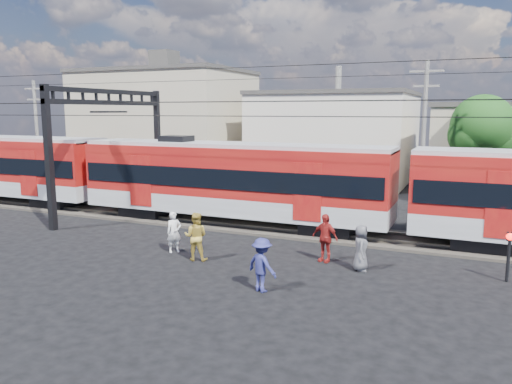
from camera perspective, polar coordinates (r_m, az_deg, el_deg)
ground at (r=17.69m, az=-7.10°, el=-9.81°), size 120.00×120.00×0.00m
track_bed at (r=24.61m, az=2.44°, el=-4.13°), size 70.00×3.40×0.12m
rail_near at (r=23.90m, az=1.80°, el=-4.23°), size 70.00×0.12×0.12m
rail_far at (r=25.27m, az=3.06°, el=-3.50°), size 70.00×0.12×0.12m
commuter_train at (r=25.08m, az=-2.39°, el=1.57°), size 50.30×3.08×4.17m
catenary at (r=28.24m, az=-14.23°, el=7.72°), size 70.00×9.30×7.52m
building_west at (r=46.12m, az=-10.25°, el=7.75°), size 14.28×10.20×9.30m
building_midwest at (r=42.73m, az=9.24°, el=6.33°), size 12.24×12.24×7.30m
utility_pole_mid at (r=29.48m, az=18.60°, el=6.41°), size 1.80×0.24×8.50m
utility_pole_west at (r=41.74m, az=-23.76°, el=6.46°), size 1.80×0.24×8.00m
tree_near at (r=32.46m, az=24.76°, el=6.49°), size 3.82×3.64×6.72m
pedestrian_a at (r=20.79m, az=-9.35°, el=-4.54°), size 0.70×0.73×1.68m
pedestrian_b at (r=19.55m, az=-6.90°, el=-5.06°), size 1.07×0.92×1.89m
pedestrian_c at (r=16.14m, az=0.68°, el=-8.33°), size 1.30×1.03×1.76m
pedestrian_d at (r=19.41m, az=7.88°, el=-5.20°), size 1.18×0.74×1.88m
pedestrian_e at (r=18.56m, az=11.90°, el=-6.29°), size 0.71×0.93×1.69m
crossing_signal at (r=18.95m, az=26.97°, el=-5.66°), size 0.25×0.25×1.74m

